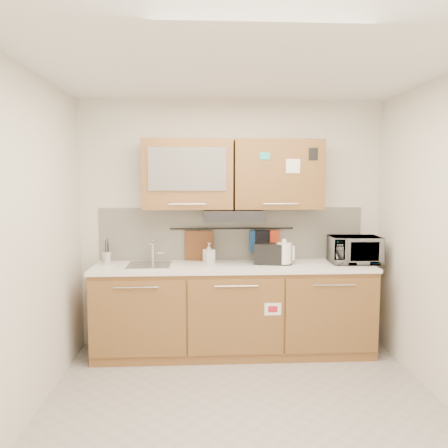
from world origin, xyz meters
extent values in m
plane|color=#9E9993|center=(0.00, 0.00, 0.00)|extent=(3.20, 3.20, 0.00)
plane|color=white|center=(0.00, 0.00, 2.60)|extent=(3.20, 3.20, 0.00)
plane|color=silver|center=(0.00, 1.50, 1.30)|extent=(3.20, 0.00, 3.20)
plane|color=silver|center=(-1.60, 0.00, 1.30)|extent=(0.00, 3.00, 3.00)
cube|color=olive|center=(0.00, 1.20, 0.44)|extent=(2.80, 0.60, 0.88)
cube|color=black|center=(0.00, 1.20, 0.05)|extent=(2.80, 0.54, 0.10)
cube|color=olive|center=(-0.93, 0.89, 0.47)|extent=(0.91, 0.02, 0.74)
cylinder|color=silver|center=(-0.93, 0.86, 0.78)|extent=(0.41, 0.01, 0.01)
cube|color=olive|center=(0.00, 0.89, 0.47)|extent=(0.91, 0.02, 0.74)
cylinder|color=silver|center=(0.00, 0.86, 0.78)|extent=(0.41, 0.01, 0.01)
cube|color=olive|center=(0.93, 0.89, 0.47)|extent=(0.91, 0.02, 0.74)
cylinder|color=silver|center=(0.93, 0.86, 0.78)|extent=(0.41, 0.01, 0.01)
cube|color=white|center=(0.00, 1.19, 0.90)|extent=(2.82, 0.62, 0.04)
cube|color=silver|center=(0.00, 1.49, 1.20)|extent=(2.80, 0.02, 0.56)
cube|color=olive|center=(-0.46, 1.32, 1.83)|extent=(0.90, 0.35, 0.70)
cube|color=silver|center=(-0.46, 1.14, 1.88)|extent=(0.76, 0.02, 0.42)
cube|color=olive|center=(0.46, 1.32, 1.83)|extent=(0.90, 0.35, 0.70)
cube|color=white|center=(0.58, 1.14, 1.91)|extent=(0.14, 0.00, 0.14)
cube|color=black|center=(0.00, 1.25, 1.42)|extent=(0.60, 0.46, 0.10)
cube|color=silver|center=(-0.85, 1.20, 0.92)|extent=(0.42, 0.40, 0.03)
cylinder|color=silver|center=(-0.83, 1.36, 1.04)|extent=(0.03, 0.03, 0.24)
cylinder|color=silver|center=(-0.83, 1.28, 1.14)|extent=(0.02, 0.18, 0.02)
cylinder|color=black|center=(0.00, 1.45, 1.26)|extent=(1.30, 0.02, 0.02)
cylinder|color=silver|center=(-1.28, 1.28, 0.99)|extent=(0.13, 0.13, 0.13)
cylinder|color=black|center=(-1.30, 1.29, 1.04)|extent=(0.01, 0.01, 0.25)
cylinder|color=black|center=(-1.27, 1.27, 1.03)|extent=(0.01, 0.01, 0.22)
cylinder|color=black|center=(-1.28, 1.30, 1.05)|extent=(0.01, 0.01, 0.26)
cylinder|color=black|center=(-1.29, 1.27, 1.02)|extent=(0.01, 0.01, 0.19)
cylinder|color=white|center=(0.51, 1.18, 1.03)|extent=(0.16, 0.16, 0.22)
sphere|color=white|center=(0.51, 1.18, 1.16)|extent=(0.05, 0.05, 0.05)
cube|color=white|center=(0.60, 1.17, 1.04)|extent=(0.02, 0.03, 0.14)
cylinder|color=black|center=(0.51, 1.18, 0.93)|extent=(0.17, 0.17, 0.01)
cube|color=black|center=(0.35, 1.21, 1.03)|extent=(0.30, 0.22, 0.21)
cube|color=black|center=(0.30, 1.22, 1.12)|extent=(0.10, 0.13, 0.01)
cube|color=black|center=(0.40, 1.20, 1.12)|extent=(0.10, 0.13, 0.01)
imported|color=#999999|center=(1.25, 1.22, 1.06)|extent=(0.51, 0.35, 0.28)
imported|color=#999999|center=(-0.25, 1.29, 1.03)|extent=(0.13, 0.13, 0.21)
cube|color=brown|center=(-0.35, 1.44, 1.05)|extent=(0.30, 0.08, 0.38)
cube|color=#1F4D8F|center=(0.25, 1.44, 1.13)|extent=(0.14, 0.05, 0.23)
cube|color=black|center=(0.32, 1.44, 1.12)|extent=(0.16, 0.11, 0.25)
cube|color=red|center=(0.45, 1.44, 1.17)|extent=(0.11, 0.07, 0.14)
camera|label=1|loc=(-0.33, -3.14, 1.78)|focal=35.00mm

